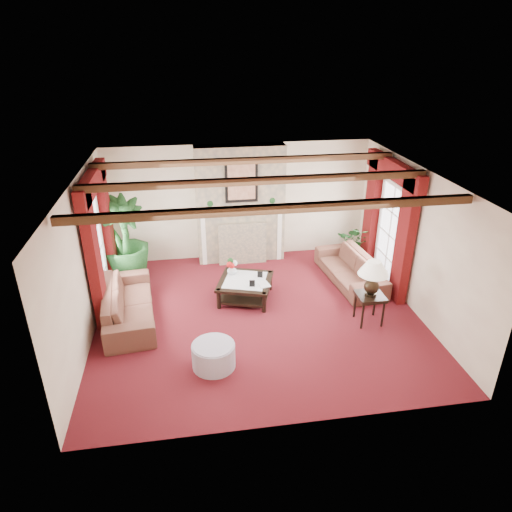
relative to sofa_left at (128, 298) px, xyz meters
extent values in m
plane|color=#430C10|center=(2.40, -0.29, -0.44)|extent=(6.00, 6.00, 0.00)
plane|color=white|center=(2.40, -0.29, 2.26)|extent=(6.00, 6.00, 0.00)
cube|color=beige|center=(2.40, 2.46, 0.91)|extent=(6.00, 0.02, 2.70)
cube|color=beige|center=(-0.60, -0.29, 0.91)|extent=(0.02, 5.50, 2.70)
cube|color=beige|center=(5.40, -0.29, 0.91)|extent=(0.02, 5.50, 2.70)
imported|color=#3D101A|center=(0.00, 0.00, 0.00)|extent=(2.36, 1.11, 0.87)
imported|color=#3D101A|center=(4.57, 0.76, -0.03)|extent=(2.21, 1.03, 0.82)
imported|color=black|center=(-0.16, 1.62, 0.08)|extent=(2.73, 2.79, 1.03)
imported|color=black|center=(5.04, 1.76, -0.09)|extent=(1.59, 1.60, 0.70)
cylinder|color=#A59BB0|center=(1.46, -1.64, -0.23)|extent=(0.69, 0.69, 0.41)
imported|color=silver|center=(2.01, 0.68, 0.08)|extent=(0.34, 0.34, 0.20)
imported|color=black|center=(2.47, 0.11, 0.12)|extent=(0.22, 0.11, 0.28)
camera|label=1|loc=(1.22, -7.54, 4.33)|focal=32.00mm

